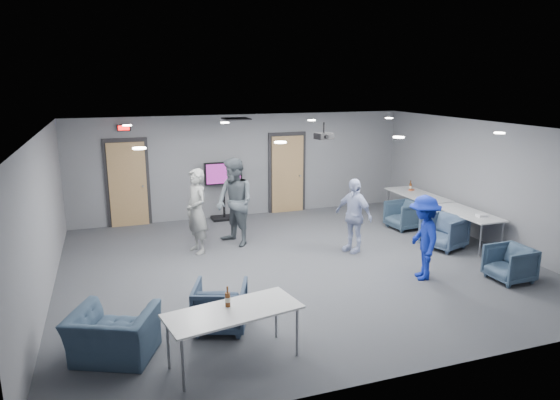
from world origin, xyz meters
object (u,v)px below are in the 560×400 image
object	(u,v)px
person_b	(235,202)
chair_right_b	(444,232)
bottle_right	(410,187)
person_a	(197,211)
table_front_left	(233,314)
table_right_a	(418,196)
chair_front_a	(220,306)
chair_right_a	(404,215)
table_right_b	(467,214)
tv_stand	(224,187)
person_c	(353,215)
chair_right_c	(510,264)
bottle_front	(228,299)
chair_front_b	(113,335)
projector	(324,136)
person_d	(424,238)

from	to	relation	value
person_b	chair_right_b	world-z (taller)	person_b
bottle_right	person_a	bearing A→B (deg)	-171.23
table_front_left	table_right_a	bearing A→B (deg)	28.12
chair_front_a	bottle_right	distance (m)	7.48
chair_right_a	table_right_b	world-z (taller)	table_right_b
person_a	tv_stand	size ratio (longest dim) A/B	1.18
person_c	bottle_right	xyz separation A→B (m)	(2.66, 1.91, 0.04)
table_right_a	bottle_right	distance (m)	0.45
person_c	chair_right_a	size ratio (longest dim) A/B	2.11
person_a	person_c	world-z (taller)	person_a
person_c	chair_right_c	bearing A→B (deg)	14.99
person_a	bottle_front	bearing A→B (deg)	-21.59
bottle_right	tv_stand	world-z (taller)	tv_stand
bottle_right	tv_stand	size ratio (longest dim) A/B	0.18
person_c	bottle_front	world-z (taller)	person_c
chair_right_b	chair_right_c	distance (m)	1.91
person_c	table_right_a	distance (m)	3.00
person_a	chair_front_b	distance (m)	4.24
person_b	table_right_b	xyz separation A→B (m)	(4.87, -1.65, -0.29)
table_front_left	projector	distance (m)	5.42
person_b	chair_front_b	world-z (taller)	person_b
table_right_b	projector	distance (m)	3.64
chair_front_a	table_right_a	size ratio (longest dim) A/B	0.40
table_right_b	tv_stand	world-z (taller)	tv_stand
chair_right_c	table_right_b	distance (m)	2.12
person_a	chair_right_c	world-z (taller)	person_a
person_b	table_right_a	world-z (taller)	person_b
table_front_left	chair_right_c	bearing A→B (deg)	-0.33
chair_right_c	table_right_a	bearing A→B (deg)	169.22
chair_right_c	projector	xyz separation A→B (m)	(-2.34, 3.13, 2.08)
bottle_front	person_a	bearing A→B (deg)	85.34
person_a	chair_right_b	bearing A→B (deg)	56.66
person_a	bottle_right	distance (m)	5.86
chair_right_a	projector	world-z (taller)	projector
chair_front_a	tv_stand	xyz separation A→B (m)	(1.39, 5.79, 0.51)
table_right_b	projector	xyz separation A→B (m)	(-2.99, 1.15, 1.72)
person_a	person_b	world-z (taller)	person_b
table_right_b	tv_stand	xyz separation A→B (m)	(-4.63, 3.77, 0.18)
person_a	projector	size ratio (longest dim) A/B	4.68
chair_right_a	table_front_left	distance (m)	7.01
chair_right_c	bottle_front	bearing A→B (deg)	-82.25
table_right_b	bottle_front	xyz separation A→B (m)	(-6.09, -2.85, 0.15)
table_front_left	chair_right_a	bearing A→B (deg)	28.76
chair_right_b	table_right_b	xyz separation A→B (m)	(0.65, 0.07, 0.32)
person_a	person_c	size ratio (longest dim) A/B	1.14
person_d	chair_front_a	size ratio (longest dim) A/B	2.03
tv_stand	bottle_right	bearing A→B (deg)	-17.18
chair_right_c	bottle_right	world-z (taller)	bottle_right
person_d	chair_right_a	world-z (taller)	person_d
person_a	tv_stand	xyz separation A→B (m)	(1.11, 2.34, -0.04)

